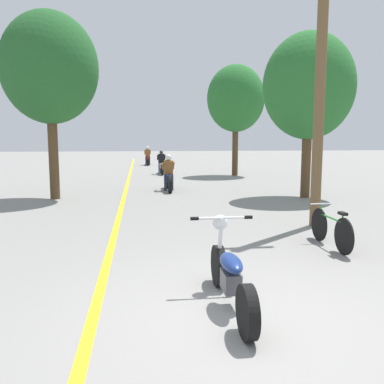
{
  "coord_description": "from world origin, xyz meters",
  "views": [
    {
      "loc": [
        -1.13,
        -4.38,
        2.06
      ],
      "look_at": [
        -0.02,
        4.26,
        0.9
      ],
      "focal_mm": 38.0,
      "sensor_mm": 36.0,
      "label": 1
    }
  ],
  "objects_px": {
    "motorcycle_rider_mid": "(161,165)",
    "motorcycle_rider_far": "(148,158)",
    "motorcycle_foreground": "(230,274)",
    "roadside_tree_right_near": "(309,87)",
    "bicycle_parked": "(331,229)",
    "roadside_tree_right_far": "(236,99)",
    "utility_pole": "(321,69)",
    "roadside_tree_left": "(50,69)",
    "motorcycle_rider_lead": "(169,177)"
  },
  "relations": [
    {
      "from": "roadside_tree_right_far",
      "to": "bicycle_parked",
      "type": "relative_size",
      "value": 3.58
    },
    {
      "from": "motorcycle_rider_far",
      "to": "bicycle_parked",
      "type": "bearing_deg",
      "value": -83.05
    },
    {
      "from": "motorcycle_rider_lead",
      "to": "motorcycle_rider_mid",
      "type": "bearing_deg",
      "value": 89.11
    },
    {
      "from": "utility_pole",
      "to": "bicycle_parked",
      "type": "relative_size",
      "value": 4.19
    },
    {
      "from": "roadside_tree_left",
      "to": "bicycle_parked",
      "type": "bearing_deg",
      "value": -47.72
    },
    {
      "from": "roadside_tree_right_near",
      "to": "motorcycle_rider_lead",
      "type": "height_order",
      "value": "roadside_tree_right_near"
    },
    {
      "from": "roadside_tree_right_far",
      "to": "motorcycle_rider_mid",
      "type": "height_order",
      "value": "roadside_tree_right_far"
    },
    {
      "from": "motorcycle_foreground",
      "to": "motorcycle_rider_lead",
      "type": "xyz_separation_m",
      "value": [
        0.05,
        11.21,
        0.13
      ]
    },
    {
      "from": "motorcycle_rider_mid",
      "to": "motorcycle_rider_far",
      "type": "xyz_separation_m",
      "value": [
        -0.62,
        8.0,
        0.04
      ]
    },
    {
      "from": "roadside_tree_left",
      "to": "motorcycle_foreground",
      "type": "relative_size",
      "value": 2.91
    },
    {
      "from": "roadside_tree_left",
      "to": "motorcycle_rider_mid",
      "type": "bearing_deg",
      "value": 65.62
    },
    {
      "from": "roadside_tree_right_near",
      "to": "roadside_tree_right_far",
      "type": "distance_m",
      "value": 8.55
    },
    {
      "from": "motorcycle_foreground",
      "to": "bicycle_parked",
      "type": "relative_size",
      "value": 1.27
    },
    {
      "from": "motorcycle_rider_lead",
      "to": "roadside_tree_right_far",
      "type": "bearing_deg",
      "value": 55.78
    },
    {
      "from": "utility_pole",
      "to": "roadside_tree_right_near",
      "type": "distance_m",
      "value": 4.73
    },
    {
      "from": "roadside_tree_right_far",
      "to": "motorcycle_rider_lead",
      "type": "height_order",
      "value": "roadside_tree_right_far"
    },
    {
      "from": "roadside_tree_left",
      "to": "utility_pole",
      "type": "bearing_deg",
      "value": -36.9
    },
    {
      "from": "roadside_tree_right_near",
      "to": "motorcycle_rider_far",
      "type": "distance_m",
      "value": 18.83
    },
    {
      "from": "utility_pole",
      "to": "roadside_tree_left",
      "type": "relative_size",
      "value": 1.14
    },
    {
      "from": "motorcycle_rider_lead",
      "to": "bicycle_parked",
      "type": "bearing_deg",
      "value": -74.49
    },
    {
      "from": "utility_pole",
      "to": "bicycle_parked",
      "type": "xyz_separation_m",
      "value": [
        -0.51,
        -1.86,
        -3.23
      ]
    },
    {
      "from": "motorcycle_rider_lead",
      "to": "bicycle_parked",
      "type": "relative_size",
      "value": 1.28
    },
    {
      "from": "motorcycle_rider_far",
      "to": "motorcycle_foreground",
      "type": "bearing_deg",
      "value": -89.03
    },
    {
      "from": "roadside_tree_right_near",
      "to": "bicycle_parked",
      "type": "bearing_deg",
      "value": -108.75
    },
    {
      "from": "utility_pole",
      "to": "motorcycle_rider_lead",
      "type": "relative_size",
      "value": 3.28
    },
    {
      "from": "utility_pole",
      "to": "roadside_tree_left",
      "type": "xyz_separation_m",
      "value": [
        -6.95,
        5.22,
        0.72
      ]
    },
    {
      "from": "utility_pole",
      "to": "motorcycle_rider_lead",
      "type": "height_order",
      "value": "utility_pole"
    },
    {
      "from": "roadside_tree_right_near",
      "to": "bicycle_parked",
      "type": "xyz_separation_m",
      "value": [
        -2.14,
        -6.3,
        -3.42
      ]
    },
    {
      "from": "motorcycle_rider_lead",
      "to": "motorcycle_rider_far",
      "type": "xyz_separation_m",
      "value": [
        -0.5,
        15.35,
        0.01
      ]
    },
    {
      "from": "motorcycle_rider_lead",
      "to": "bicycle_parked",
      "type": "distance_m",
      "value": 9.13
    },
    {
      "from": "motorcycle_rider_far",
      "to": "bicycle_parked",
      "type": "relative_size",
      "value": 1.3
    },
    {
      "from": "motorcycle_rider_mid",
      "to": "bicycle_parked",
      "type": "height_order",
      "value": "motorcycle_rider_mid"
    },
    {
      "from": "motorcycle_foreground",
      "to": "motorcycle_rider_mid",
      "type": "relative_size",
      "value": 1.0
    },
    {
      "from": "roadside_tree_right_far",
      "to": "roadside_tree_left",
      "type": "xyz_separation_m",
      "value": [
        -8.1,
        -7.75,
        0.15
      ]
    },
    {
      "from": "motorcycle_rider_mid",
      "to": "motorcycle_rider_far",
      "type": "relative_size",
      "value": 0.98
    },
    {
      "from": "motorcycle_foreground",
      "to": "motorcycle_rider_lead",
      "type": "bearing_deg",
      "value": 89.74
    },
    {
      "from": "roadside_tree_right_near",
      "to": "motorcycle_rider_mid",
      "type": "xyz_separation_m",
      "value": [
        -4.47,
        9.85,
        -3.26
      ]
    },
    {
      "from": "roadside_tree_right_near",
      "to": "bicycle_parked",
      "type": "distance_m",
      "value": 7.48
    },
    {
      "from": "roadside_tree_left",
      "to": "motorcycle_rider_lead",
      "type": "distance_m",
      "value": 5.75
    },
    {
      "from": "motorcycle_foreground",
      "to": "roadside_tree_right_near",
      "type": "bearing_deg",
      "value": 62.0
    },
    {
      "from": "roadside_tree_right_near",
      "to": "bicycle_parked",
      "type": "height_order",
      "value": "roadside_tree_right_near"
    },
    {
      "from": "motorcycle_rider_far",
      "to": "roadside_tree_right_far",
      "type": "bearing_deg",
      "value": -63.72
    },
    {
      "from": "motorcycle_foreground",
      "to": "motorcycle_rider_lead",
      "type": "height_order",
      "value": "motorcycle_rider_lead"
    },
    {
      "from": "utility_pole",
      "to": "roadside_tree_right_far",
      "type": "xyz_separation_m",
      "value": [
        1.14,
        12.97,
        0.56
      ]
    },
    {
      "from": "motorcycle_foreground",
      "to": "motorcycle_rider_lead",
      "type": "distance_m",
      "value": 11.21
    },
    {
      "from": "roadside_tree_right_far",
      "to": "motorcycle_foreground",
      "type": "bearing_deg",
      "value": -103.54
    },
    {
      "from": "roadside_tree_right_near",
      "to": "roadside_tree_right_far",
      "type": "xyz_separation_m",
      "value": [
        -0.48,
        8.52,
        0.38
      ]
    },
    {
      "from": "motorcycle_foreground",
      "to": "motorcycle_rider_mid",
      "type": "xyz_separation_m",
      "value": [
        0.17,
        18.56,
        0.1
      ]
    },
    {
      "from": "utility_pole",
      "to": "motorcycle_rider_lead",
      "type": "xyz_separation_m",
      "value": [
        -2.96,
        6.94,
        -3.05
      ]
    },
    {
      "from": "motorcycle_rider_lead",
      "to": "motorcycle_rider_mid",
      "type": "relative_size",
      "value": 1.01
    }
  ]
}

